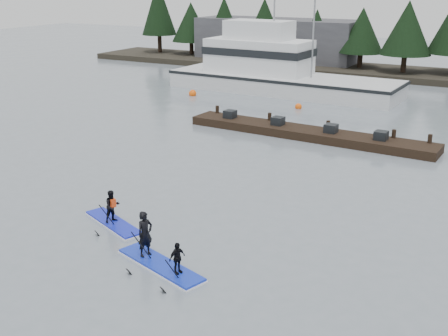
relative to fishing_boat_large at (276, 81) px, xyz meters
The scene contains 10 objects.
ground 30.15m from the fishing_boat_large, 75.48° to the right, with size 160.00×160.00×0.00m, color slate.
far_shore 14.89m from the fishing_boat_large, 59.48° to the left, with size 70.00×8.00×0.60m, color #2D281E.
treeline 14.91m from the fishing_boat_large, 59.48° to the left, with size 60.00×4.00×8.00m, color black, non-canonical shape.
waterfront_building 16.25m from the fishing_boat_large, 113.49° to the left, with size 18.00×6.00×5.00m, color #4C4C51.
fishing_boat_large is the anchor object (origin of this frame).
floating_dock 14.87m from the fishing_boat_large, 59.10° to the right, with size 15.56×2.08×0.52m, color black.
buoy_a 7.38m from the fishing_boat_large, 136.20° to the right, with size 0.62×0.62×0.62m, color #FF5A0C.
buoy_b 6.95m from the fishing_boat_large, 52.43° to the right, with size 0.50×0.50×0.50m, color #FF5A0C.
paddleboard_solo 29.00m from the fishing_boat_large, 79.08° to the right, with size 3.27×1.94×1.86m.
paddleboard_duo 31.69m from the fishing_boat_large, 73.57° to the right, with size 3.75×1.92×2.26m.
Camera 1 is at (11.43, -14.94, 9.15)m, focal length 45.00 mm.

